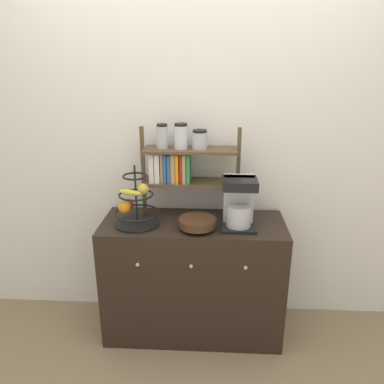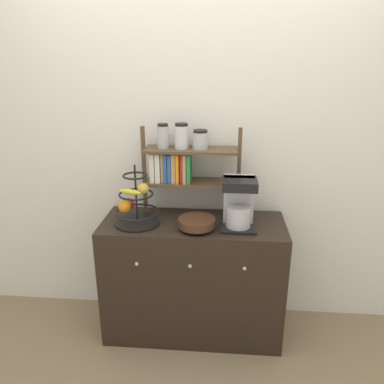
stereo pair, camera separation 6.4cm
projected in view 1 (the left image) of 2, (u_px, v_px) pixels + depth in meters
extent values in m
plane|color=#847051|center=(191.00, 351.00, 2.45)|extent=(12.00, 12.00, 0.00)
cube|color=silver|center=(195.00, 139.00, 2.50)|extent=(7.00, 0.05, 2.60)
cube|color=black|center=(193.00, 278.00, 2.53)|extent=(1.18, 0.47, 0.82)
sphere|color=#B2AD8C|center=(137.00, 265.00, 2.25)|extent=(0.02, 0.02, 0.02)
sphere|color=#B2AD8C|center=(191.00, 266.00, 2.23)|extent=(0.02, 0.02, 0.02)
sphere|color=#B2AD8C|center=(246.00, 268.00, 2.21)|extent=(0.02, 0.02, 0.02)
cube|color=black|center=(238.00, 225.00, 2.33)|extent=(0.22, 0.22, 0.02)
cube|color=#B7B7BC|center=(238.00, 198.00, 2.34)|extent=(0.18, 0.09, 0.30)
cylinder|color=#B7B7BC|center=(239.00, 216.00, 2.29)|extent=(0.15, 0.15, 0.13)
cube|color=black|center=(240.00, 184.00, 2.23)|extent=(0.21, 0.18, 0.06)
cylinder|color=black|center=(137.00, 223.00, 2.37)|extent=(0.29, 0.29, 0.01)
cylinder|color=black|center=(136.00, 195.00, 2.31)|extent=(0.01, 0.01, 0.38)
torus|color=black|center=(137.00, 213.00, 2.35)|extent=(0.28, 0.28, 0.01)
torus|color=black|center=(136.00, 195.00, 2.31)|extent=(0.22, 0.22, 0.01)
torus|color=black|center=(135.00, 176.00, 2.27)|extent=(0.15, 0.15, 0.01)
sphere|color=red|center=(128.00, 204.00, 2.39)|extent=(0.07, 0.07, 0.07)
sphere|color=#6BAD33|center=(125.00, 206.00, 2.36)|extent=(0.07, 0.07, 0.07)
sphere|color=orange|center=(124.00, 208.00, 2.32)|extent=(0.08, 0.08, 0.08)
ellipsoid|color=yellow|center=(130.00, 193.00, 2.28)|extent=(0.15, 0.08, 0.04)
sphere|color=gold|center=(143.00, 189.00, 2.30)|extent=(0.07, 0.07, 0.07)
cylinder|color=#422819|center=(197.00, 227.00, 2.30)|extent=(0.13, 0.13, 0.02)
cylinder|color=#422819|center=(197.00, 222.00, 2.29)|extent=(0.23, 0.23, 0.05)
cube|color=brown|center=(143.00, 171.00, 2.45)|extent=(0.02, 0.02, 0.59)
cube|color=brown|center=(238.00, 173.00, 2.42)|extent=(0.02, 0.02, 0.59)
cube|color=brown|center=(190.00, 182.00, 2.45)|extent=(0.59, 0.20, 0.02)
cube|color=brown|center=(190.00, 150.00, 2.38)|extent=(0.59, 0.20, 0.02)
cube|color=white|center=(153.00, 167.00, 2.43)|extent=(0.03, 0.14, 0.19)
cube|color=white|center=(158.00, 167.00, 2.43)|extent=(0.03, 0.15, 0.19)
cube|color=tan|center=(163.00, 167.00, 2.43)|extent=(0.02, 0.13, 0.19)
cube|color=#2D599E|center=(166.00, 167.00, 2.43)|extent=(0.02, 0.16, 0.19)
cube|color=#2D599E|center=(170.00, 167.00, 2.43)|extent=(0.02, 0.15, 0.19)
cube|color=tan|center=(174.00, 167.00, 2.43)|extent=(0.03, 0.15, 0.19)
cube|color=orange|center=(178.00, 167.00, 2.42)|extent=(0.02, 0.16, 0.19)
cube|color=red|center=(181.00, 167.00, 2.42)|extent=(0.02, 0.13, 0.19)
cube|color=tan|center=(185.00, 167.00, 2.42)|extent=(0.02, 0.16, 0.19)
cube|color=#2D8C47|center=(189.00, 167.00, 2.42)|extent=(0.02, 0.15, 0.19)
cylinder|color=#ADB2B7|center=(162.00, 137.00, 2.37)|extent=(0.07, 0.07, 0.14)
cylinder|color=black|center=(162.00, 125.00, 2.34)|extent=(0.07, 0.07, 0.02)
cylinder|color=silver|center=(181.00, 137.00, 2.36)|extent=(0.09, 0.09, 0.14)
cylinder|color=black|center=(181.00, 125.00, 2.33)|extent=(0.08, 0.08, 0.02)
cylinder|color=#ADB2B7|center=(200.00, 141.00, 2.36)|extent=(0.10, 0.10, 0.10)
cylinder|color=black|center=(200.00, 131.00, 2.34)|extent=(0.09, 0.09, 0.02)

